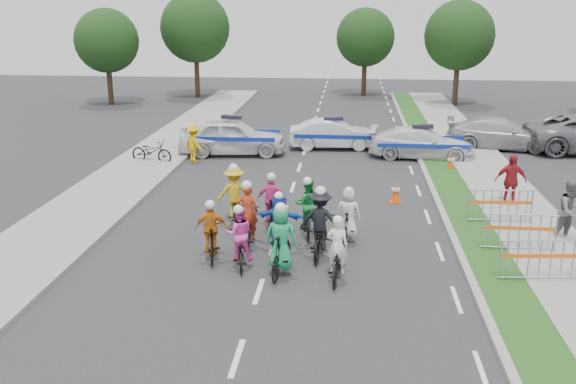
# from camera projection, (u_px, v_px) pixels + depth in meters

# --- Properties ---
(ground) EXTENTS (90.00, 90.00, 0.00)m
(ground) POSITION_uv_depth(u_px,v_px,m) (259.00, 291.00, 15.19)
(ground) COLOR #28282B
(ground) RESTS_ON ground
(curb_right) EXTENTS (0.20, 60.00, 0.12)m
(curb_right) POSITION_uv_depth(u_px,v_px,m) (448.00, 226.00, 19.48)
(curb_right) COLOR gray
(curb_right) RESTS_ON ground
(grass_strip) EXTENTS (1.20, 60.00, 0.11)m
(grass_strip) POSITION_uv_depth(u_px,v_px,m) (471.00, 227.00, 19.41)
(grass_strip) COLOR #1F3F14
(grass_strip) RESTS_ON ground
(sidewalk_right) EXTENTS (2.40, 60.00, 0.13)m
(sidewalk_right) POSITION_uv_depth(u_px,v_px,m) (533.00, 228.00, 19.24)
(sidewalk_right) COLOR gray
(sidewalk_right) RESTS_ON ground
(sidewalk_left) EXTENTS (3.00, 60.00, 0.13)m
(sidewalk_left) POSITION_uv_depth(u_px,v_px,m) (80.00, 214.00, 20.55)
(sidewalk_left) COLOR gray
(sidewalk_left) RESTS_ON ground
(rider_0) EXTENTS (0.70, 1.69, 1.69)m
(rider_0) POSITION_uv_depth(u_px,v_px,m) (337.00, 258.00, 15.71)
(rider_0) COLOR black
(rider_0) RESTS_ON ground
(rider_1) EXTENTS (0.87, 1.88, 1.92)m
(rider_1) POSITION_uv_depth(u_px,v_px,m) (281.00, 247.00, 15.94)
(rider_1) COLOR black
(rider_1) RESTS_ON ground
(rider_2) EXTENTS (0.89, 1.74, 1.69)m
(rider_2) POSITION_uv_depth(u_px,v_px,m) (240.00, 243.00, 16.49)
(rider_2) COLOR black
(rider_2) RESTS_ON ground
(rider_3) EXTENTS (0.90, 1.66, 1.69)m
(rider_3) POSITION_uv_depth(u_px,v_px,m) (212.00, 237.00, 16.88)
(rider_3) COLOR black
(rider_3) RESTS_ON ground
(rider_4) EXTENTS (1.15, 1.99, 1.98)m
(rider_4) POSITION_uv_depth(u_px,v_px,m) (320.00, 229.00, 17.15)
(rider_4) COLOR black
(rider_4) RESTS_ON ground
(rider_5) EXTENTS (1.40, 1.66, 1.70)m
(rider_5) POSITION_uv_depth(u_px,v_px,m) (279.00, 225.00, 17.56)
(rider_5) COLOR black
(rider_5) RESTS_ON ground
(rider_6) EXTENTS (0.92, 1.96, 1.92)m
(rider_6) POSITION_uv_depth(u_px,v_px,m) (248.00, 224.00, 17.91)
(rider_6) COLOR black
(rider_6) RESTS_ON ground
(rider_7) EXTENTS (0.75, 1.63, 1.66)m
(rider_7) POSITION_uv_depth(u_px,v_px,m) (348.00, 220.00, 18.18)
(rider_7) COLOR black
(rider_7) RESTS_ON ground
(rider_8) EXTENTS (0.79, 1.79, 1.78)m
(rider_8) POSITION_uv_depth(u_px,v_px,m) (307.00, 213.00, 18.77)
(rider_8) COLOR black
(rider_8) RESTS_ON ground
(rider_9) EXTENTS (0.91, 1.72, 1.79)m
(rider_9) POSITION_uv_depth(u_px,v_px,m) (272.00, 208.00, 19.17)
(rider_9) COLOR black
(rider_9) RESTS_ON ground
(rider_10) EXTENTS (1.18, 2.00, 1.94)m
(rider_10) POSITION_uv_depth(u_px,v_px,m) (235.00, 201.00, 19.63)
(rider_10) COLOR black
(rider_10) RESTS_ON ground
(police_car_0) EXTENTS (4.96, 2.46, 1.62)m
(police_car_0) POSITION_uv_depth(u_px,v_px,m) (232.00, 137.00, 28.75)
(police_car_0) COLOR silver
(police_car_0) RESTS_ON ground
(police_car_1) EXTENTS (4.18, 1.76, 1.34)m
(police_car_1) POSITION_uv_depth(u_px,v_px,m) (333.00, 134.00, 29.96)
(police_car_1) COLOR silver
(police_car_1) RESTS_ON ground
(police_car_2) EXTENTS (4.76, 2.38, 1.33)m
(police_car_2) POSITION_uv_depth(u_px,v_px,m) (422.00, 143.00, 28.13)
(police_car_2) COLOR silver
(police_car_2) RESTS_ON ground
(civilian_sedan) EXTENTS (5.14, 2.71, 1.42)m
(civilian_sedan) POSITION_uv_depth(u_px,v_px,m) (500.00, 134.00, 29.91)
(civilian_sedan) COLOR #A4A5A9
(civilian_sedan) RESTS_ON ground
(spectator_1) EXTENTS (1.10, 1.00, 1.82)m
(spectator_1) POSITION_uv_depth(u_px,v_px,m) (571.00, 211.00, 18.15)
(spectator_1) COLOR slate
(spectator_1) RESTS_ON ground
(spectator_2) EXTENTS (1.07, 0.48, 1.80)m
(spectator_2) POSITION_uv_depth(u_px,v_px,m) (511.00, 181.00, 21.27)
(spectator_2) COLOR maroon
(spectator_2) RESTS_ON ground
(marshal_hiviz) EXTENTS (1.18, 1.13, 1.61)m
(marshal_hiviz) POSITION_uv_depth(u_px,v_px,m) (194.00, 144.00, 27.35)
(marshal_hiviz) COLOR gold
(marshal_hiviz) RESTS_ON ground
(barrier_0) EXTENTS (2.04, 0.68, 1.12)m
(barrier_0) POSITION_uv_depth(u_px,v_px,m) (540.00, 262.00, 15.48)
(barrier_0) COLOR #A5A8AD
(barrier_0) RESTS_ON ground
(barrier_1) EXTENTS (2.01, 0.53, 1.12)m
(barrier_1) POSITION_uv_depth(u_px,v_px,m) (519.00, 234.00, 17.38)
(barrier_1) COLOR #A5A8AD
(barrier_1) RESTS_ON ground
(barrier_2) EXTENTS (2.02, 0.61, 1.12)m
(barrier_2) POSITION_uv_depth(u_px,v_px,m) (500.00, 207.00, 19.63)
(barrier_2) COLOR #A5A8AD
(barrier_2) RESTS_ON ground
(cone_0) EXTENTS (0.40, 0.40, 0.70)m
(cone_0) POSITION_uv_depth(u_px,v_px,m) (396.00, 192.00, 21.93)
(cone_0) COLOR #F24C0C
(cone_0) RESTS_ON ground
(cone_1) EXTENTS (0.40, 0.40, 0.70)m
(cone_1) POSITION_uv_depth(u_px,v_px,m) (451.00, 162.00, 26.10)
(cone_1) COLOR #F24C0C
(cone_1) RESTS_ON ground
(parked_bike) EXTENTS (1.98, 1.07, 0.99)m
(parked_bike) POSITION_uv_depth(u_px,v_px,m) (152.00, 151.00, 27.33)
(parked_bike) COLOR black
(parked_bike) RESTS_ON ground
(tree_0) EXTENTS (4.20, 4.20, 6.30)m
(tree_0) POSITION_uv_depth(u_px,v_px,m) (107.00, 41.00, 42.04)
(tree_0) COLOR #382619
(tree_0) RESTS_ON ground
(tree_1) EXTENTS (4.55, 4.55, 6.82)m
(tree_1) POSITION_uv_depth(u_px,v_px,m) (459.00, 36.00, 41.71)
(tree_1) COLOR #382619
(tree_1) RESTS_ON ground
(tree_3) EXTENTS (4.90, 4.90, 7.35)m
(tree_3) POSITION_uv_depth(u_px,v_px,m) (195.00, 28.00, 45.19)
(tree_3) COLOR #382619
(tree_3) RESTS_ON ground
(tree_4) EXTENTS (4.20, 4.20, 6.30)m
(tree_4) POSITION_uv_depth(u_px,v_px,m) (365.00, 37.00, 46.19)
(tree_4) COLOR #382619
(tree_4) RESTS_ON ground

